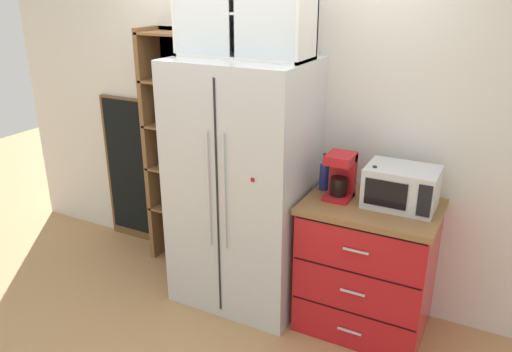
# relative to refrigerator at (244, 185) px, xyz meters

# --- Properties ---
(ground_plane) EXTENTS (10.77, 10.77, 0.00)m
(ground_plane) POSITION_rel_refrigerator_xyz_m (-0.00, 0.01, -0.90)
(ground_plane) COLOR tan
(wall_back_cream) EXTENTS (5.06, 0.10, 2.55)m
(wall_back_cream) POSITION_rel_refrigerator_xyz_m (-0.00, 0.41, 0.37)
(wall_back_cream) COLOR silver
(wall_back_cream) RESTS_ON ground
(refrigerator) EXTENTS (0.94, 0.74, 1.81)m
(refrigerator) POSITION_rel_refrigerator_xyz_m (0.00, 0.00, 0.00)
(refrigerator) COLOR silver
(refrigerator) RESTS_ON ground
(pantry_shelf_column) EXTENTS (0.52, 0.31, 1.95)m
(pantry_shelf_column) POSITION_rel_refrigerator_xyz_m (-0.75, 0.28, 0.10)
(pantry_shelf_column) COLOR brown
(pantry_shelf_column) RESTS_ON ground
(counter_cabinet) EXTENTS (0.86, 0.65, 0.93)m
(counter_cabinet) POSITION_rel_refrigerator_xyz_m (0.93, 0.05, -0.44)
(counter_cabinet) COLOR red
(counter_cabinet) RESTS_ON ground
(microwave) EXTENTS (0.44, 0.33, 0.26)m
(microwave) POSITION_rel_refrigerator_xyz_m (1.09, 0.10, 0.16)
(microwave) COLOR silver
(microwave) RESTS_ON counter_cabinet
(coffee_maker) EXTENTS (0.17, 0.20, 0.31)m
(coffee_maker) POSITION_rel_refrigerator_xyz_m (0.70, 0.06, 0.18)
(coffee_maker) COLOR red
(coffee_maker) RESTS_ON counter_cabinet
(mug_red) EXTENTS (0.12, 0.08, 0.09)m
(mug_red) POSITION_rel_refrigerator_xyz_m (0.93, 0.11, 0.08)
(mug_red) COLOR red
(mug_red) RESTS_ON counter_cabinet
(bottle_amber) EXTENTS (0.07, 0.07, 0.27)m
(bottle_amber) POSITION_rel_refrigerator_xyz_m (0.93, 0.02, 0.15)
(bottle_amber) COLOR brown
(bottle_amber) RESTS_ON counter_cabinet
(bottle_cobalt) EXTENTS (0.07, 0.07, 0.26)m
(bottle_cobalt) POSITION_rel_refrigerator_xyz_m (0.56, 0.13, 0.14)
(bottle_cobalt) COLOR navy
(bottle_cobalt) RESTS_ON counter_cabinet
(upper_cabinet) EXTENTS (0.90, 0.32, 0.57)m
(upper_cabinet) POSITION_rel_refrigerator_xyz_m (-0.00, 0.05, 1.19)
(upper_cabinet) COLOR silver
(upper_cabinet) RESTS_ON refrigerator
(chalkboard_menu) EXTENTS (0.60, 0.04, 1.35)m
(chalkboard_menu) POSITION_rel_refrigerator_xyz_m (-1.33, 0.33, -0.23)
(chalkboard_menu) COLOR brown
(chalkboard_menu) RESTS_ON ground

